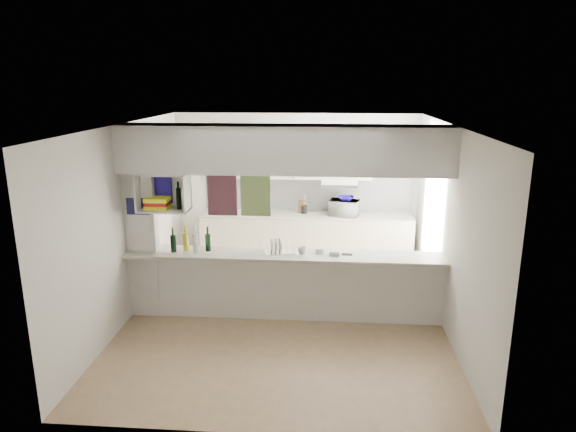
# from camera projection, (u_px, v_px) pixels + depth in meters

# --- Properties ---
(floor) EXTENTS (4.80, 4.80, 0.00)m
(floor) POSITION_uv_depth(u_px,v_px,m) (284.00, 317.00, 7.00)
(floor) COLOR #957656
(floor) RESTS_ON ground
(ceiling) EXTENTS (4.80, 4.80, 0.00)m
(ceiling) POSITION_uv_depth(u_px,v_px,m) (284.00, 125.00, 6.33)
(ceiling) COLOR white
(ceiling) RESTS_ON wall_back
(wall_back) EXTENTS (4.20, 0.00, 4.20)m
(wall_back) POSITION_uv_depth(u_px,v_px,m) (296.00, 189.00, 8.98)
(wall_back) COLOR silver
(wall_back) RESTS_ON floor
(wall_left) EXTENTS (0.00, 4.80, 4.80)m
(wall_left) POSITION_uv_depth(u_px,v_px,m) (127.00, 223.00, 6.82)
(wall_left) COLOR silver
(wall_left) RESTS_ON floor
(wall_right) EXTENTS (0.00, 4.80, 4.80)m
(wall_right) POSITION_uv_depth(u_px,v_px,m) (449.00, 230.00, 6.51)
(wall_right) COLOR silver
(wall_right) RESTS_ON floor
(servery_partition) EXTENTS (4.20, 0.50, 2.60)m
(servery_partition) POSITION_uv_depth(u_px,v_px,m) (271.00, 199.00, 6.59)
(servery_partition) COLOR silver
(servery_partition) RESTS_ON floor
(cubby_shelf) EXTENTS (0.65, 0.35, 0.50)m
(cubby_shelf) POSITION_uv_depth(u_px,v_px,m) (163.00, 194.00, 6.62)
(cubby_shelf) COLOR white
(cubby_shelf) RESTS_ON bulkhead
(kitchen_run) EXTENTS (3.60, 0.63, 2.24)m
(kitchen_run) POSITION_uv_depth(u_px,v_px,m) (304.00, 219.00, 8.84)
(kitchen_run) COLOR beige
(kitchen_run) RESTS_ON floor
(microwave) EXTENTS (0.54, 0.43, 0.26)m
(microwave) POSITION_uv_depth(u_px,v_px,m) (344.00, 208.00, 8.65)
(microwave) COLOR white
(microwave) RESTS_ON bench_top
(bowl) EXTENTS (0.27, 0.27, 0.07)m
(bowl) POSITION_uv_depth(u_px,v_px,m) (346.00, 198.00, 8.60)
(bowl) COLOR #160B81
(bowl) RESTS_ON microwave
(dish_rack) EXTENTS (0.44, 0.37, 0.20)m
(dish_rack) POSITION_uv_depth(u_px,v_px,m) (278.00, 246.00, 6.81)
(dish_rack) COLOR silver
(dish_rack) RESTS_ON breakfast_bar
(cup) EXTENTS (0.12, 0.12, 0.09)m
(cup) POSITION_uv_depth(u_px,v_px,m) (302.00, 251.00, 6.70)
(cup) COLOR white
(cup) RESTS_ON dish_rack
(wine_bottles) EXTENTS (0.52, 0.15, 0.37)m
(wine_bottles) POSITION_uv_depth(u_px,v_px,m) (191.00, 242.00, 6.83)
(wine_bottles) COLOR black
(wine_bottles) RESTS_ON breakfast_bar
(plastic_tubs) EXTENTS (0.49, 0.21, 0.07)m
(plastic_tubs) POSITION_uv_depth(u_px,v_px,m) (327.00, 251.00, 6.77)
(plastic_tubs) COLOR silver
(plastic_tubs) RESTS_ON breakfast_bar
(utensil_jar) EXTENTS (0.10, 0.10, 0.14)m
(utensil_jar) POSITION_uv_depth(u_px,v_px,m) (304.00, 209.00, 8.81)
(utensil_jar) COLOR black
(utensil_jar) RESTS_ON bench_top
(knife_block) EXTENTS (0.13, 0.12, 0.22)m
(knife_block) POSITION_uv_depth(u_px,v_px,m) (302.00, 207.00, 8.83)
(knife_block) COLOR brown
(knife_block) RESTS_ON bench_top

